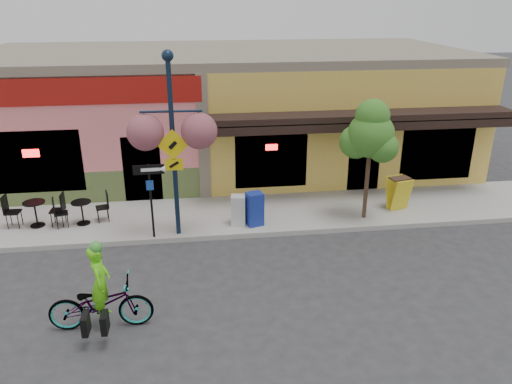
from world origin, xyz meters
TOP-DOWN VIEW (x-y plane):
  - ground at (0.00, 0.00)m, footprint 90.00×90.00m
  - sidewalk at (0.00, 2.00)m, footprint 24.00×3.00m
  - curb at (0.00, 0.55)m, footprint 24.00×0.12m
  - building at (0.00, 7.50)m, footprint 18.20×8.20m
  - bicycle at (-3.39, -3.12)m, footprint 2.12×0.75m
  - cyclist_rider at (-3.34, -3.12)m, footprint 0.39×0.59m
  - lamp_post at (-1.87, 0.79)m, footprint 1.63×0.70m
  - one_way_sign at (-2.55, 0.65)m, footprint 0.82×0.20m
  - cafe_set_left at (-5.96, 1.81)m, footprint 1.67×0.88m
  - cafe_set_right at (-4.65, 1.79)m, footprint 1.66×1.11m
  - newspaper_box_blue at (0.34, 1.06)m, footprint 0.54×0.50m
  - newspaper_box_grey at (-0.13, 1.18)m, footprint 0.46×0.42m
  - street_tree at (3.69, 1.15)m, footprint 1.83×1.83m
  - sandwich_board at (4.99, 1.46)m, footprint 0.72×0.60m

SIDE VIEW (x-z plane):
  - ground at x=0.00m, z-range 0.00..0.00m
  - sidewalk at x=0.00m, z-range 0.00..0.15m
  - curb at x=0.00m, z-range 0.00..0.15m
  - bicycle at x=-3.39m, z-range 0.00..1.11m
  - newspaper_box_grey at x=-0.13m, z-range 0.15..1.03m
  - cafe_set_right at x=-4.65m, z-range 0.15..1.06m
  - cafe_set_left at x=-5.96m, z-range 0.15..1.14m
  - newspaper_box_blue at x=0.34m, z-range 0.15..1.14m
  - sandwich_board at x=4.99m, z-range 0.15..1.19m
  - cyclist_rider at x=-3.34m, z-range 0.00..1.62m
  - one_way_sign at x=-2.55m, z-range 0.15..2.28m
  - street_tree at x=3.69m, z-range 0.15..3.79m
  - building at x=0.00m, z-range 0.00..4.50m
  - lamp_post at x=-1.87m, z-range 0.15..5.19m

